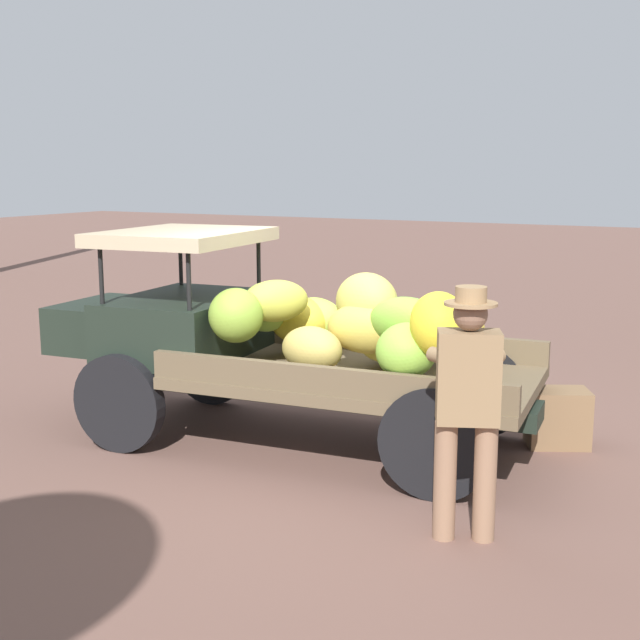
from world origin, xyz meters
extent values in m
plane|color=brown|center=(0.00, 0.00, 0.00)|extent=(60.00, 60.00, 0.00)
cube|color=black|center=(0.20, 0.03, 0.48)|extent=(4.02, 0.82, 0.16)
cylinder|color=black|center=(1.57, 0.97, 0.43)|extent=(0.87, 0.22, 0.86)
cylinder|color=black|center=(1.72, -0.63, 0.43)|extent=(0.87, 0.22, 0.86)
cylinder|color=black|center=(-1.22, 0.70, 0.43)|extent=(0.87, 0.22, 0.86)
cylinder|color=black|center=(-1.07, -0.89, 0.43)|extent=(0.87, 0.22, 0.86)
cube|color=brown|center=(-0.25, -0.01, 0.66)|extent=(3.15, 2.00, 0.10)
cube|color=brown|center=(-0.32, 0.79, 0.82)|extent=(2.99, 0.36, 0.22)
cube|color=brown|center=(-0.17, -0.80, 0.82)|extent=(2.99, 0.36, 0.22)
cube|color=black|center=(1.44, 0.15, 0.98)|extent=(1.24, 1.62, 0.55)
cube|color=black|center=(2.34, 0.24, 0.93)|extent=(0.80, 1.13, 0.44)
cylinder|color=black|center=(1.82, 0.84, 1.53)|extent=(0.04, 0.04, 0.55)
cylinder|color=black|center=(1.94, -0.45, 1.53)|extent=(0.04, 0.04, 0.55)
cylinder|color=black|center=(0.95, 0.75, 1.53)|extent=(0.04, 0.04, 0.55)
cylinder|color=black|center=(1.07, -0.53, 1.53)|extent=(0.04, 0.04, 0.55)
cube|color=tan|center=(1.44, 0.15, 1.81)|extent=(1.36, 1.63, 0.12)
ellipsoid|color=#80B83B|center=(-0.76, 0.17, 1.20)|extent=(0.67, 0.58, 0.57)
ellipsoid|color=#87AD39|center=(0.60, 0.59, 1.22)|extent=(0.69, 0.71, 0.55)
ellipsoid|color=gold|center=(-0.49, -0.44, 0.99)|extent=(0.69, 0.55, 0.53)
ellipsoid|color=gold|center=(0.44, -0.22, 1.06)|extent=(0.80, 0.73, 0.53)
ellipsoid|color=#C0B54F|center=(-0.33, 0.00, 1.32)|extent=(0.71, 0.65, 0.53)
ellipsoid|color=yellow|center=(-1.15, 0.50, 1.28)|extent=(0.73, 0.75, 0.64)
ellipsoid|color=#AACB43|center=(0.31, -0.30, 1.05)|extent=(0.72, 0.65, 0.54)
ellipsoid|color=#8AC341|center=(-0.89, 0.48, 1.05)|extent=(0.67, 0.72, 0.54)
ellipsoid|color=#86B242|center=(0.67, -0.02, 1.20)|extent=(0.60, 0.66, 0.53)
ellipsoid|color=gold|center=(-0.45, -0.17, 0.97)|extent=(0.77, 0.76, 0.50)
ellipsoid|color=gold|center=(-0.39, 0.14, 1.12)|extent=(0.71, 0.47, 0.44)
ellipsoid|color=gold|center=(0.40, 0.27, 1.31)|extent=(0.66, 0.68, 0.38)
ellipsoid|color=yellow|center=(0.52, -0.56, 0.98)|extent=(0.70, 0.59, 0.39)
ellipsoid|color=gold|center=(-1.01, -0.33, 1.08)|extent=(0.75, 0.72, 0.46)
ellipsoid|color=tan|center=(-0.06, 0.47, 0.98)|extent=(0.59, 0.47, 0.42)
cylinder|color=#8D684F|center=(-1.50, 1.30, 0.40)|extent=(0.15, 0.15, 0.81)
cylinder|color=#8D684F|center=(-1.74, 1.20, 0.40)|extent=(0.15, 0.15, 0.81)
cube|color=olive|center=(-1.62, 1.25, 1.11)|extent=(0.46, 0.37, 0.60)
cylinder|color=olive|center=(-1.49, 1.20, 1.20)|extent=(0.40, 0.28, 0.10)
cylinder|color=olive|center=(-1.68, 1.12, 1.20)|extent=(0.21, 0.41, 0.10)
sphere|color=#835F4A|center=(-1.62, 1.25, 1.52)|extent=(0.22, 0.22, 0.22)
cylinder|color=#997750|center=(-1.62, 1.25, 1.58)|extent=(0.34, 0.34, 0.02)
cylinder|color=#997750|center=(-1.62, 1.25, 1.64)|extent=(0.20, 0.20, 0.10)
cube|color=brown|center=(-1.77, -0.94, 0.25)|extent=(0.63, 0.55, 0.51)
camera|label=1|loc=(-3.17, 6.24, 2.43)|focal=46.37mm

